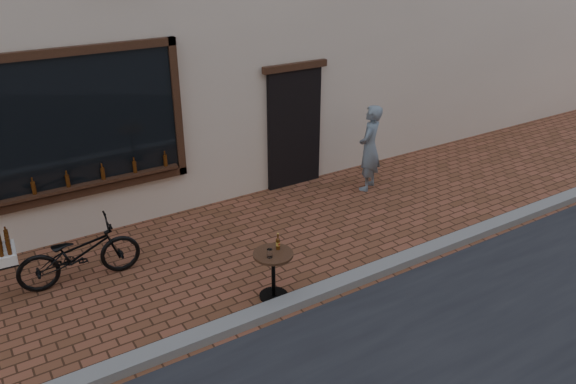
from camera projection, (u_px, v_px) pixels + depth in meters
ground at (314, 309)px, 7.24m from camera, size 90.00×90.00×0.00m
kerb at (305, 297)px, 7.37m from camera, size 90.00×0.25×0.12m
cargo_bicycle at (76, 253)px, 7.64m from camera, size 1.92×0.68×0.92m
bistro_table at (273, 266)px, 7.28m from camera, size 0.52×0.52×0.90m
pedestrian at (370, 148)px, 10.27m from camera, size 0.70×0.64×1.61m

